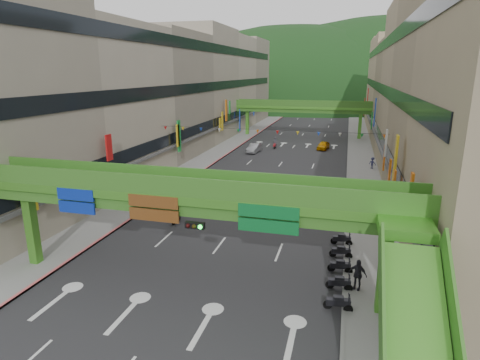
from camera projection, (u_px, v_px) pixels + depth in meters
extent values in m
plane|color=black|center=(141.00, 350.00, 18.72)|extent=(320.00, 320.00, 0.00)
cube|color=#28282B|center=(291.00, 151.00, 65.33)|extent=(18.00, 140.00, 0.02)
cube|color=gray|center=(226.00, 147.00, 68.05)|extent=(4.00, 140.00, 0.15)
cube|color=gray|center=(361.00, 154.00, 62.58)|extent=(4.00, 140.00, 0.15)
cube|color=#CC5959|center=(237.00, 148.00, 67.57)|extent=(0.20, 140.00, 0.18)
cube|color=gray|center=(348.00, 153.00, 63.05)|extent=(0.20, 140.00, 0.18)
cube|color=#9E937F|center=(180.00, 90.00, 67.57)|extent=(12.00, 95.00, 19.00)
cube|color=black|center=(215.00, 123.00, 67.45)|extent=(0.08, 90.25, 1.40)
cube|color=black|center=(214.00, 86.00, 65.88)|extent=(0.08, 90.25, 1.40)
cube|color=black|center=(213.00, 48.00, 64.30)|extent=(0.08, 90.25, 1.40)
cube|color=gray|center=(423.00, 93.00, 58.11)|extent=(12.00, 95.00, 19.00)
cube|color=black|center=(376.00, 128.00, 61.01)|extent=(0.08, 90.25, 1.40)
cube|color=black|center=(380.00, 88.00, 59.43)|extent=(0.08, 90.25, 1.40)
cube|color=black|center=(384.00, 45.00, 57.86)|extent=(0.08, 90.25, 1.40)
cube|color=#4C9E2D|center=(186.00, 195.00, 22.80)|extent=(28.00, 2.20, 0.50)
cube|color=#387223|center=(186.00, 205.00, 22.96)|extent=(28.00, 1.76, 0.70)
cube|color=#4C9E2D|center=(32.00, 231.00, 26.42)|extent=(0.60, 0.60, 4.80)
cube|color=#4C9E2D|center=(384.00, 273.00, 20.95)|extent=(0.60, 0.60, 4.80)
cube|color=#387223|center=(178.00, 187.00, 21.62)|extent=(28.00, 0.12, 1.10)
cube|color=#387223|center=(192.00, 177.00, 23.56)|extent=(28.00, 0.12, 1.10)
cube|color=#4C9E2D|center=(417.00, 357.00, 13.85)|extent=(2.20, 7.74, 5.20)
cube|color=navy|center=(76.00, 202.00, 23.57)|extent=(2.40, 0.12, 1.50)
cube|color=#593314|center=(154.00, 209.00, 22.33)|extent=(3.00, 0.12, 1.50)
cube|color=#0C5926|center=(268.00, 220.00, 20.71)|extent=(3.20, 0.12, 1.50)
cube|color=black|center=(195.00, 225.00, 21.74)|extent=(1.10, 0.28, 0.35)
cube|color=#4C9E2D|center=(302.00, 108.00, 77.81)|extent=(28.00, 2.20, 0.50)
cube|color=#387223|center=(302.00, 111.00, 77.97)|extent=(28.00, 1.76, 0.70)
cube|color=#4C9E2D|center=(247.00, 123.00, 81.42)|extent=(0.60, 0.60, 4.80)
cube|color=#4C9E2D|center=(360.00, 127.00, 75.95)|extent=(0.60, 0.60, 4.80)
cube|color=#387223|center=(302.00, 104.00, 76.63)|extent=(28.00, 0.12, 1.10)
cube|color=#387223|center=(303.00, 103.00, 78.57)|extent=(28.00, 0.12, 1.10)
ellipsoid|color=#1C4419|center=(292.00, 101.00, 171.61)|extent=(168.00, 140.00, 112.00)
ellipsoid|color=#1C4419|center=(386.00, 100.00, 180.31)|extent=(208.00, 176.00, 128.00)
cylinder|color=black|center=(267.00, 130.00, 45.06)|extent=(26.00, 0.03, 0.03)
cone|color=red|center=(165.00, 128.00, 48.24)|extent=(0.36, 0.36, 0.40)
cone|color=gold|center=(183.00, 129.00, 47.67)|extent=(0.36, 0.36, 0.40)
cone|color=#193FB2|center=(201.00, 129.00, 47.10)|extent=(0.36, 0.36, 0.40)
cone|color=silver|center=(219.00, 130.00, 46.54)|extent=(0.36, 0.36, 0.40)
cone|color=#198C33|center=(238.00, 131.00, 45.97)|extent=(0.36, 0.36, 0.40)
cone|color=orange|center=(258.00, 132.00, 45.41)|extent=(0.36, 0.36, 0.40)
cone|color=red|center=(277.00, 132.00, 44.84)|extent=(0.36, 0.36, 0.40)
cone|color=gold|center=(298.00, 133.00, 44.28)|extent=(0.36, 0.36, 0.40)
cone|color=#193FB2|center=(319.00, 134.00, 43.71)|extent=(0.36, 0.36, 0.40)
cone|color=silver|center=(340.00, 135.00, 43.15)|extent=(0.36, 0.36, 0.40)
cone|color=#198C33|center=(362.00, 136.00, 42.58)|extent=(0.36, 0.36, 0.40)
cone|color=orange|center=(384.00, 137.00, 42.02)|extent=(0.36, 0.36, 0.40)
cube|color=black|center=(176.00, 217.00, 34.21)|extent=(0.39, 1.31, 0.35)
cube|color=black|center=(176.00, 214.00, 34.14)|extent=(0.32, 0.56, 0.18)
cube|color=black|center=(179.00, 209.00, 34.59)|extent=(0.55, 0.08, 0.06)
cylinder|color=black|center=(179.00, 218.00, 34.80)|extent=(0.11, 0.50, 0.50)
cylinder|color=black|center=(173.00, 222.00, 33.78)|extent=(0.11, 0.50, 0.50)
imported|color=#455063|center=(176.00, 209.00, 34.03)|extent=(0.65, 0.44, 1.75)
cube|color=black|center=(247.00, 187.00, 43.09)|extent=(0.66, 1.35, 0.35)
cube|color=black|center=(247.00, 185.00, 43.02)|extent=(0.43, 0.61, 0.18)
cube|color=black|center=(249.00, 181.00, 43.42)|extent=(0.55, 0.19, 0.06)
cylinder|color=black|center=(249.00, 188.00, 43.63)|extent=(0.22, 0.51, 0.50)
cylinder|color=black|center=(245.00, 191.00, 42.70)|extent=(0.22, 0.51, 0.50)
imported|color=maroon|center=(247.00, 182.00, 42.94)|extent=(0.84, 0.72, 1.48)
cube|color=gray|center=(199.00, 183.00, 44.39)|extent=(0.45, 1.32, 0.35)
cube|color=gray|center=(199.00, 181.00, 44.33)|extent=(0.34, 0.57, 0.18)
cube|color=gray|center=(200.00, 178.00, 44.78)|extent=(0.55, 0.10, 0.06)
cylinder|color=black|center=(200.00, 185.00, 44.99)|extent=(0.14, 0.51, 0.50)
cylinder|color=black|center=(197.00, 187.00, 43.95)|extent=(0.14, 0.51, 0.50)
imported|color=#252937|center=(198.00, 177.00, 44.21)|extent=(1.09, 0.52, 1.80)
cube|color=maroon|center=(275.00, 145.00, 67.33)|extent=(0.44, 1.32, 0.35)
cube|color=maroon|center=(275.00, 144.00, 67.26)|extent=(0.34, 0.57, 0.18)
cube|color=maroon|center=(275.00, 142.00, 67.72)|extent=(0.55, 0.10, 0.06)
cylinder|color=black|center=(275.00, 146.00, 67.93)|extent=(0.13, 0.51, 0.50)
cylinder|color=black|center=(275.00, 148.00, 66.89)|extent=(0.13, 0.51, 0.50)
imported|color=#3C3C43|center=(275.00, 142.00, 67.17)|extent=(0.83, 0.57, 1.62)
cube|color=black|center=(338.00, 302.00, 21.61)|extent=(1.34, 0.52, 0.35)
cube|color=black|center=(339.00, 298.00, 21.54)|extent=(0.59, 0.37, 0.18)
cube|color=black|center=(349.00, 296.00, 21.27)|extent=(0.13, 0.55, 0.06)
cylinder|color=black|center=(348.00, 309.00, 21.48)|extent=(0.51, 0.17, 0.50)
cylinder|color=black|center=(328.00, 305.00, 21.89)|extent=(0.51, 0.17, 0.50)
cube|color=black|center=(339.00, 282.00, 23.66)|extent=(1.34, 0.52, 0.35)
cube|color=black|center=(340.00, 278.00, 23.59)|extent=(0.59, 0.37, 0.18)
cube|color=black|center=(349.00, 276.00, 23.32)|extent=(0.13, 0.55, 0.06)
cylinder|color=black|center=(348.00, 288.00, 23.53)|extent=(0.51, 0.17, 0.50)
cylinder|color=black|center=(330.00, 285.00, 23.94)|extent=(0.51, 0.17, 0.50)
cube|color=black|center=(340.00, 265.00, 25.71)|extent=(1.34, 0.52, 0.35)
cube|color=black|center=(340.00, 262.00, 25.65)|extent=(0.59, 0.37, 0.18)
cube|color=black|center=(350.00, 260.00, 25.37)|extent=(0.13, 0.55, 0.06)
cylinder|color=black|center=(349.00, 271.00, 25.58)|extent=(0.51, 0.17, 0.50)
cylinder|color=black|center=(331.00, 268.00, 26.00)|extent=(0.51, 0.17, 0.50)
cube|color=black|center=(341.00, 251.00, 27.76)|extent=(1.34, 0.52, 0.35)
cube|color=black|center=(341.00, 247.00, 27.70)|extent=(0.59, 0.37, 0.18)
cube|color=black|center=(350.00, 245.00, 27.42)|extent=(0.13, 0.55, 0.06)
cylinder|color=black|center=(349.00, 256.00, 27.63)|extent=(0.51, 0.17, 0.50)
cylinder|color=black|center=(333.00, 253.00, 28.05)|extent=(0.51, 0.17, 0.50)
cube|color=black|center=(342.00, 238.00, 29.81)|extent=(1.34, 0.52, 0.35)
cube|color=black|center=(342.00, 235.00, 29.75)|extent=(0.59, 0.37, 0.18)
cube|color=black|center=(350.00, 233.00, 29.48)|extent=(0.13, 0.55, 0.06)
cylinder|color=black|center=(349.00, 243.00, 29.69)|extent=(0.51, 0.17, 0.50)
cylinder|color=black|center=(334.00, 241.00, 30.10)|extent=(0.51, 0.17, 0.50)
imported|color=#94959A|center=(254.00, 148.00, 64.00)|extent=(1.92, 4.38, 1.40)
imported|color=orange|center=(323.00, 146.00, 66.32)|extent=(2.15, 4.14, 1.35)
imported|color=#BD3C2D|center=(401.00, 284.00, 22.94)|extent=(0.90, 0.79, 1.57)
imported|color=#222128|center=(357.00, 277.00, 23.50)|extent=(1.19, 0.80, 1.87)
imported|color=navy|center=(372.00, 164.00, 52.78)|extent=(0.83, 0.75, 1.50)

